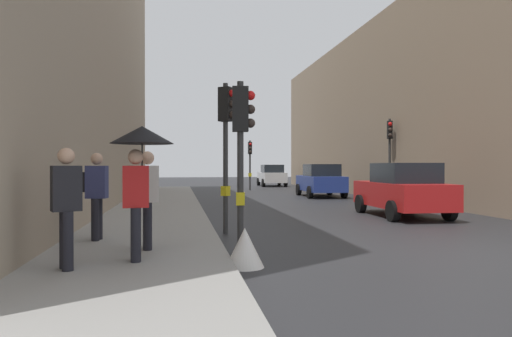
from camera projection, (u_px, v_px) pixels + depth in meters
ground_plane at (466, 252)px, 8.94m from camera, size 120.00×120.00×0.00m
sidewalk_kerb at (153, 219)px, 13.82m from camera, size 3.18×40.00×0.16m
building_facade_right at (445, 116)px, 28.31m from camera, size 12.00×29.67×9.49m
traffic_light_mid_street at (390, 144)px, 21.73m from camera, size 0.33×0.45×3.89m
traffic_light_near_left at (242, 135)px, 8.66m from camera, size 0.44×0.27×3.25m
traffic_light_near_right at (226, 130)px, 11.35m from camera, size 0.43×0.39×3.70m
traffic_light_far_median at (250, 156)px, 31.85m from camera, size 0.25×0.43×3.42m
car_blue_van at (321, 180)px, 24.94m from camera, size 2.17×4.28×1.76m
car_red_sedan at (402, 190)px, 15.14m from camera, size 2.14×4.26×1.76m
car_white_compact at (272, 175)px, 38.03m from camera, size 2.11×4.25×1.76m
pedestrian_with_umbrella at (140, 155)px, 7.32m from camera, size 1.00×1.00×2.14m
pedestrian_with_grey_backpack at (95, 191)px, 9.35m from camera, size 0.63×0.38×1.77m
pedestrian_with_black_backpack at (145, 194)px, 8.32m from camera, size 0.62×0.36×1.77m
pedestrian_in_dark_coat at (66, 203)px, 6.70m from camera, size 0.47×0.39×1.77m
warning_sign_triangle at (245, 248)px, 7.57m from camera, size 0.64×0.64×0.65m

